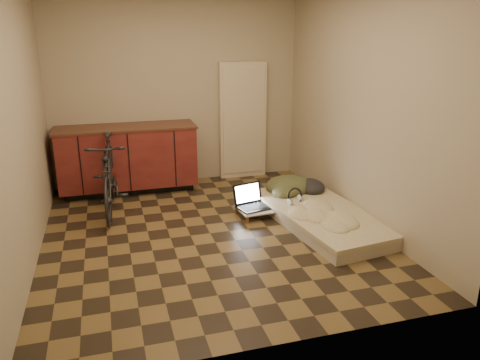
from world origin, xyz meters
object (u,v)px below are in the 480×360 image
object	(u,v)px
lap_desk	(263,208)
laptop	(252,203)
futon	(322,216)
bicycle	(109,171)

from	to	relation	value
lap_desk	laptop	xyz separation A→B (m)	(-0.12, 0.05, 0.07)
lap_desk	laptop	bearing A→B (deg)	154.22
futon	laptop	world-z (taller)	laptop
futon	lap_desk	size ratio (longest dim) A/B	3.17
bicycle	futon	distance (m)	2.58
futon	laptop	size ratio (longest dim) A/B	4.52
futon	lap_desk	distance (m)	0.71
lap_desk	laptop	world-z (taller)	laptop
lap_desk	bicycle	bearing A→B (deg)	154.63
futon	laptop	xyz separation A→B (m)	(-0.69, 0.47, 0.07)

